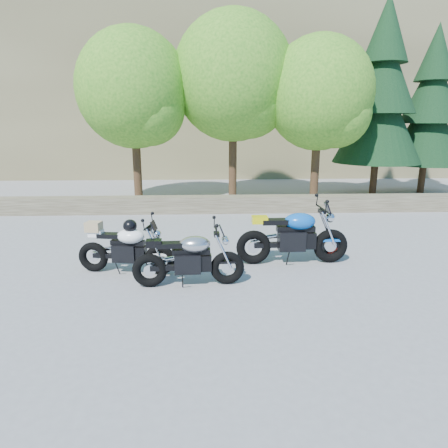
{
  "coord_description": "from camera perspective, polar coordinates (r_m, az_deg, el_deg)",
  "views": [
    {
      "loc": [
        -0.14,
        -6.61,
        2.67
      ],
      "look_at": [
        0.2,
        1.0,
        0.75
      ],
      "focal_mm": 32.0,
      "sensor_mm": 36.0,
      "label": 1
    }
  ],
  "objects": [
    {
      "name": "ground",
      "position": [
        7.13,
        -1.26,
        -7.84
      ],
      "size": [
        90.0,
        90.0,
        0.0
      ],
      "primitive_type": "plane",
      "color": "gray",
      "rests_on": "ground"
    },
    {
      "name": "stone_wall",
      "position": [
        12.35,
        -1.85,
        2.82
      ],
      "size": [
        22.0,
        0.55,
        0.5
      ],
      "primitive_type": "cube",
      "color": "brown",
      "rests_on": "ground"
    },
    {
      "name": "hillside",
      "position": [
        35.09,
        2.84,
        22.01
      ],
      "size": [
        80.0,
        30.0,
        15.0
      ],
      "primitive_type": "cube",
      "color": "brown",
      "rests_on": "ground"
    },
    {
      "name": "tree_decid_left",
      "position": [
        13.97,
        -12.42,
        17.77
      ],
      "size": [
        3.67,
        3.67,
        5.62
      ],
      "color": "#382314",
      "rests_on": "ground"
    },
    {
      "name": "tree_decid_mid",
      "position": [
        14.26,
        1.78,
        19.63
      ],
      "size": [
        4.08,
        4.08,
        6.24
      ],
      "color": "#382314",
      "rests_on": "ground"
    },
    {
      "name": "tree_decid_right",
      "position": [
        14.11,
        13.91,
        17.1
      ],
      "size": [
        3.54,
        3.54,
        5.41
      ],
      "color": "#382314",
      "rests_on": "ground"
    },
    {
      "name": "conifer_near",
      "position": [
        16.14,
        21.55,
        16.77
      ],
      "size": [
        3.17,
        3.17,
        7.06
      ],
      "color": "#382314",
      "rests_on": "ground"
    },
    {
      "name": "conifer_far",
      "position": [
        17.63,
        27.39,
        14.55
      ],
      "size": [
        2.82,
        2.82,
        6.27
      ],
      "color": "#382314",
      "rests_on": "ground"
    },
    {
      "name": "silver_bike",
      "position": [
        6.73,
        -4.97,
        -5.06
      ],
      "size": [
        1.89,
        0.6,
        0.95
      ],
      "rotation": [
        0.0,
        0.0,
        0.05
      ],
      "color": "black",
      "rests_on": "ground"
    },
    {
      "name": "white_bike",
      "position": [
        7.47,
        -13.93,
        -3.2
      ],
      "size": [
        1.83,
        0.59,
        1.01
      ],
      "rotation": [
        0.0,
        0.0,
        -0.17
      ],
      "color": "black",
      "rests_on": "ground"
    },
    {
      "name": "blue_bike",
      "position": [
        7.87,
        9.89,
        -1.8
      ],
      "size": [
        2.2,
        0.7,
        1.11
      ],
      "rotation": [
        0.0,
        0.0,
        0.01
      ],
      "color": "black",
      "rests_on": "ground"
    },
    {
      "name": "backpack",
      "position": [
        8.62,
        14.92,
        -3.06
      ],
      "size": [
        0.34,
        0.31,
        0.39
      ],
      "rotation": [
        0.0,
        0.0,
        0.29
      ],
      "color": "black",
      "rests_on": "ground"
    }
  ]
}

